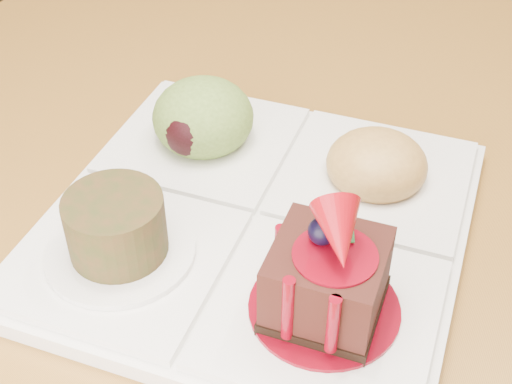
% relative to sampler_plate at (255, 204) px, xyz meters
% --- Properties ---
extents(ground, '(6.00, 6.00, 0.00)m').
position_rel_sampler_plate_xyz_m(ground, '(0.11, 0.51, -0.77)').
color(ground, '#523417').
extents(sampler_plate, '(0.29, 0.29, 0.10)m').
position_rel_sampler_plate_xyz_m(sampler_plate, '(0.00, 0.00, 0.00)').
color(sampler_plate, silver).
rests_on(sampler_plate, dining_table).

